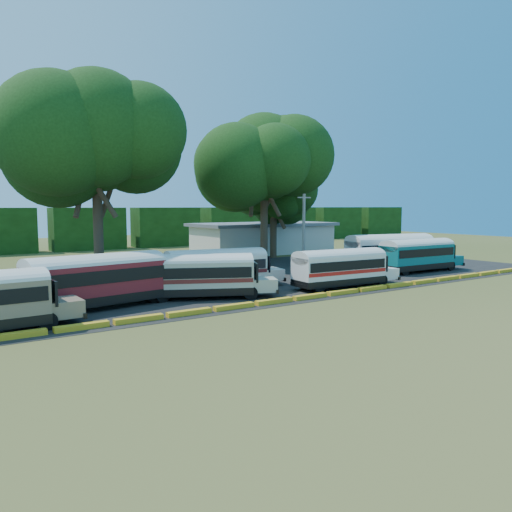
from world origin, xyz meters
TOP-DOWN VIEW (x-y plane):
  - ground at (0.00, 0.00)m, footprint 160.00×160.00m
  - asphalt_strip at (1.00, 12.00)m, footprint 64.00×24.00m
  - curb at (-0.00, 1.00)m, footprint 53.70×0.45m
  - terminal_building at (18.00, 30.00)m, footprint 19.00×9.00m
  - treeline_backdrop at (0.00, 48.00)m, footprint 130.00×4.00m
  - bus_red at (-11.07, 5.81)m, footprint 10.41×3.99m
  - bus_cream_west at (-4.68, 5.21)m, footprint 9.36×5.93m
  - bus_cream_east at (-1.53, 8.02)m, footprint 9.41×3.52m
  - bus_white_red at (6.41, 3.15)m, footprint 9.18×2.90m
  - bus_white_blue at (17.97, 8.28)m, footprint 10.99×4.54m
  - bus_teal at (18.87, 5.76)m, footprint 9.62×2.74m
  - tree_west at (-7.69, 17.21)m, footprint 12.00×12.00m
  - tree_center at (11.04, 19.97)m, footprint 12.69×12.69m
  - tree_east at (15.42, 24.25)m, footprint 7.58×7.58m
  - utility_pole at (11.81, 14.18)m, footprint 1.60×0.30m

SIDE VIEW (x-z plane):
  - ground at x=0.00m, z-range 0.00..0.00m
  - asphalt_strip at x=1.00m, z-range 0.00..0.02m
  - curb at x=0.00m, z-range 0.00..0.30m
  - bus_white_red at x=6.41m, z-range 0.19..3.17m
  - bus_cream_east at x=-1.53m, z-range 0.20..3.22m
  - bus_cream_west at x=-4.68m, z-range 0.20..3.24m
  - bus_teal at x=18.87m, z-range 0.23..3.36m
  - bus_red at x=-11.07m, z-range 0.25..3.58m
  - bus_white_blue at x=17.97m, z-range 0.23..3.74m
  - terminal_building at x=18.00m, z-range 0.03..4.03m
  - treeline_backdrop at x=0.00m, z-range 0.00..6.00m
  - utility_pole at x=11.81m, z-range 0.11..7.54m
  - tree_east at x=15.42m, z-range 2.57..13.41m
  - tree_center at x=11.04m, z-range 3.35..19.43m
  - tree_west at x=-7.69m, z-range 3.64..19.79m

